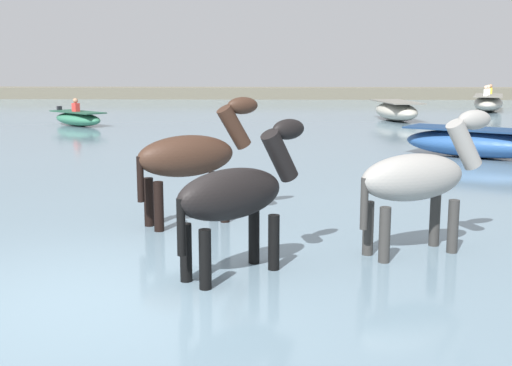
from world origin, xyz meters
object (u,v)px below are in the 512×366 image
object	(u,v)px
horse_trailing_dark_bay	(192,159)
boat_near_port	(396,111)
horse_lead_black	(236,197)
boat_distant_east	(488,103)
boat_mid_outer	(78,118)
horse_flank_grey	(418,181)
boat_far_offshore	(475,143)

from	to	relation	value
horse_trailing_dark_bay	boat_near_port	world-z (taller)	horse_trailing_dark_bay
horse_lead_black	boat_distant_east	world-z (taller)	horse_lead_black
boat_near_port	boat_mid_outer	xyz separation A→B (m)	(-11.96, -2.71, -0.11)
horse_trailing_dark_bay	boat_distant_east	distance (m)	25.51
boat_near_port	horse_flank_grey	bearing A→B (deg)	-99.27
horse_flank_grey	horse_trailing_dark_bay	bearing A→B (deg)	153.90
horse_lead_black	boat_far_offshore	size ratio (longest dim) A/B	0.55
horse_lead_black	boat_mid_outer	xyz separation A→B (m)	(-6.83, 16.91, -0.56)
boat_mid_outer	boat_distant_east	world-z (taller)	boat_distant_east
boat_far_offshore	boat_mid_outer	world-z (taller)	boat_mid_outer
horse_lead_black	boat_near_port	size ratio (longest dim) A/B	0.53
horse_lead_black	boat_far_offshore	distance (m)	10.48
horse_lead_black	horse_trailing_dark_bay	bearing A→B (deg)	108.65
boat_near_port	boat_mid_outer	size ratio (longest dim) A/B	1.44
horse_lead_black	boat_distant_east	bearing A→B (deg)	67.38
horse_trailing_dark_bay	boat_far_offshore	size ratio (longest dim) A/B	0.58
boat_distant_east	boat_mid_outer	bearing A→B (deg)	-154.57
horse_trailing_dark_bay	boat_distant_east	size ratio (longest dim) A/B	0.48
boat_mid_outer	boat_distant_east	size ratio (longest dim) A/B	0.59
boat_mid_outer	horse_lead_black	bearing A→B (deg)	-68.01
horse_flank_grey	boat_far_offshore	distance (m)	8.83
horse_trailing_dark_bay	boat_distant_east	world-z (taller)	horse_trailing_dark_bay
horse_flank_grey	boat_distant_east	world-z (taller)	horse_flank_grey
horse_trailing_dark_bay	boat_far_offshore	distance (m)	9.08
horse_lead_black	horse_flank_grey	xyz separation A→B (m)	(2.07, 0.86, 0.04)
horse_flank_grey	boat_distant_east	bearing A→B (deg)	70.91
horse_flank_grey	boat_distant_east	xyz separation A→B (m)	(8.40, 24.28, -0.48)
boat_far_offshore	boat_near_port	bearing A→B (deg)	90.19
horse_lead_black	boat_near_port	distance (m)	20.29
boat_distant_east	horse_trailing_dark_bay	bearing A→B (deg)	-116.13
horse_flank_grey	boat_near_port	distance (m)	19.02
horse_lead_black	boat_distant_east	distance (m)	27.24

